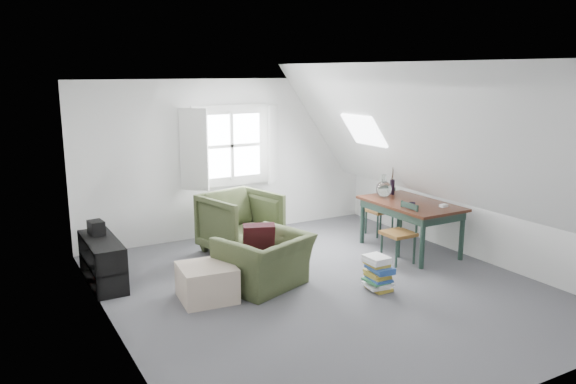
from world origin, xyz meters
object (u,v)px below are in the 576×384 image
ottoman (207,282)px  dining_chair_far (381,210)px  dining_chair_near (400,232)px  magazine_stack (378,273)px  armchair_near (265,287)px  dining_table (411,209)px  armchair_far (241,252)px  media_shelf (103,264)px

ottoman → dining_chair_far: (3.42, 1.08, 0.21)m
dining_chair_near → magazine_stack: 1.13m
dining_chair_far → armchair_near: bearing=8.9°
dining_table → dining_chair_far: 0.91m
dining_chair_near → armchair_far: bearing=-120.9°
media_shelf → magazine_stack: 3.40m
armchair_near → armchair_far: (0.32, 1.39, 0.00)m
ottoman → media_shelf: size_ratio=0.55×
dining_table → armchair_far: bearing=152.2°
dining_table → dining_chair_near: bearing=-144.7°
armchair_near → dining_chair_near: bearing=156.2°
armchair_near → dining_chair_near: size_ratio=1.22×
dining_chair_far → media_shelf: size_ratio=0.71×
dining_chair_far → media_shelf: bearing=-12.9°
ottoman → dining_chair_far: 3.59m
armchair_near → media_shelf: bearing=-52.5°
dining_table → dining_chair_near: size_ratio=1.78×
ottoman → media_shelf: media_shelf is taller
dining_table → dining_chair_far: bearing=80.6°
armchair_far → magazine_stack: bearing=-83.2°
media_shelf → dining_table: bearing=-6.8°
armchair_far → media_shelf: size_ratio=0.87×
dining_chair_near → dining_chair_far: bearing=162.7°
armchair_far → dining_table: bearing=-43.0°
dining_chair_near → armchair_near: bearing=-83.2°
dining_table → magazine_stack: dining_table is taller
armchair_far → ottoman: armchair_far is taller
armchair_near → media_shelf: media_shelf is taller
dining_chair_far → magazine_stack: (-1.50, -1.83, -0.20)m
dining_chair_far → media_shelf: (-4.38, -0.01, -0.16)m
dining_table → dining_chair_near: (-0.45, -0.31, -0.21)m
armchair_near → ottoman: (-0.76, -0.01, 0.21)m
dining_table → dining_chair_far: (0.15, 0.87, -0.23)m
armchair_near → magazine_stack: size_ratio=2.40×
media_shelf → magazine_stack: bearing=-27.7°
armchair_far → ottoman: 1.78m
dining_table → media_shelf: dining_table is taller
dining_chair_near → media_shelf: bearing=-97.4°
armchair_far → media_shelf: 2.07m
dining_chair_far → magazine_stack: bearing=37.6°
armchair_far → media_shelf: media_shelf is taller
armchair_near → dining_table: dining_table is taller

